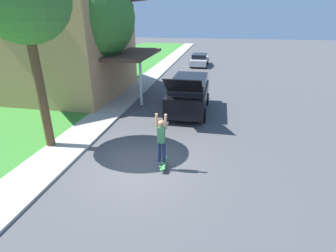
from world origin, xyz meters
name	(u,v)px	position (x,y,z in m)	size (l,w,h in m)	color
ground_plane	(143,166)	(0.00, 0.00, 0.00)	(120.00, 120.00, 0.00)	#49494C
lawn	(48,104)	(-8.00, 6.00, 0.04)	(10.00, 80.00, 0.08)	#387F2D
sidewalk	(113,108)	(-3.60, 6.00, 0.05)	(1.80, 80.00, 0.10)	#ADA89E
house	(57,25)	(-8.39, 8.89, 4.63)	(11.16, 9.02, 8.75)	tan
lawn_tree_far	(92,18)	(-5.22, 7.82, 5.10)	(5.16, 5.16, 7.61)	brown
suv_parked	(189,94)	(0.94, 6.40, 1.07)	(2.21, 5.46, 2.59)	black
car_down_street	(199,60)	(0.32, 21.86, 0.64)	(1.90, 4.32, 1.30)	#B7B7BC
skateboarder	(161,138)	(0.75, -0.10, 1.29)	(0.41, 0.21, 1.84)	#192347
skateboard	(164,163)	(0.81, -0.01, 0.23)	(0.25, 0.78, 0.25)	#337F3D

